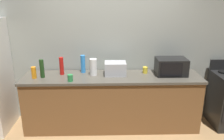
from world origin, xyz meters
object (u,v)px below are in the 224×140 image
at_px(bottle_wine, 42,69).
at_px(mug_green, 70,78).
at_px(mug_yellow, 145,70).
at_px(bottle_hot_sauce, 62,66).
at_px(toaster_oven, 115,69).
at_px(bottle_dish_soap, 34,73).
at_px(microwave, 171,67).
at_px(paper_towel_roll, 93,67).
at_px(bottle_spray_cleaner, 83,64).

distance_m(bottle_wine, mug_green, 0.50).
bearing_deg(mug_yellow, bottle_hot_sauce, -178.46).
bearing_deg(toaster_oven, bottle_hot_sauce, 177.72).
bearing_deg(bottle_dish_soap, mug_green, -14.48).
bearing_deg(microwave, paper_towel_roll, 179.90).
bearing_deg(bottle_hot_sauce, bottle_wine, -154.54).
relative_size(mug_green, mug_yellow, 1.01).
height_order(mug_green, mug_yellow, same).
bearing_deg(mug_yellow, microwave, -11.70).
distance_m(bottle_hot_sauce, mug_yellow, 1.36).
xyz_separation_m(paper_towel_roll, bottle_hot_sauce, (-0.51, 0.04, 0.01)).
bearing_deg(toaster_oven, bottle_dish_soap, -174.24).
height_order(bottle_wine, mug_yellow, bottle_wine).
xyz_separation_m(paper_towel_roll, bottle_wine, (-0.79, -0.09, 0.01)).
height_order(bottle_dish_soap, mug_green, bottle_dish_soap).
distance_m(toaster_oven, mug_yellow, 0.50).
distance_m(microwave, mug_green, 1.61).
distance_m(bottle_hot_sauce, mug_green, 0.37).
bearing_deg(bottle_dish_soap, mug_yellow, 6.43).
distance_m(microwave, bottle_wine, 2.04).
relative_size(bottle_wine, bottle_hot_sauce, 1.01).
bearing_deg(mug_yellow, bottle_dish_soap, -173.57).
bearing_deg(bottle_wine, microwave, 2.41).
height_order(toaster_oven, bottle_spray_cleaner, bottle_spray_cleaner).
relative_size(bottle_hot_sauce, bottle_spray_cleaner, 0.98).
bearing_deg(mug_yellow, toaster_oven, -171.86).
bearing_deg(paper_towel_roll, microwave, -0.10).
bearing_deg(toaster_oven, bottle_spray_cleaner, 166.22).
bearing_deg(bottle_spray_cleaner, microwave, -5.68).
bearing_deg(toaster_oven, mug_yellow, 8.14).
xyz_separation_m(microwave, bottle_spray_cleaner, (-1.43, 0.14, 0.01)).
bearing_deg(paper_towel_roll, bottle_hot_sauce, 175.04).
xyz_separation_m(mug_green, mug_yellow, (1.18, 0.35, -0.00)).
bearing_deg(mug_green, microwave, 9.50).
bearing_deg(toaster_oven, paper_towel_roll, -178.37).
height_order(microwave, mug_green, microwave).
bearing_deg(paper_towel_roll, mug_yellow, 5.45).
xyz_separation_m(paper_towel_roll, bottle_spray_cleaner, (-0.18, 0.14, 0.01)).
xyz_separation_m(paper_towel_roll, bottle_dish_soap, (-0.91, -0.12, -0.04)).
xyz_separation_m(bottle_wine, bottle_hot_sauce, (0.28, 0.13, -0.00)).
distance_m(paper_towel_roll, bottle_dish_soap, 0.92).
relative_size(toaster_oven, bottle_hot_sauce, 1.18).
bearing_deg(mug_green, toaster_oven, 22.04).
relative_size(toaster_oven, bottle_wine, 1.18).
relative_size(toaster_oven, mug_yellow, 3.27).
xyz_separation_m(bottle_wine, mug_green, (0.46, -0.18, -0.09)).
relative_size(microwave, bottle_hot_sauce, 1.67).
bearing_deg(toaster_oven, microwave, -0.78).
bearing_deg(mug_yellow, mug_green, -163.57).
relative_size(paper_towel_roll, bottle_hot_sauce, 0.94).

